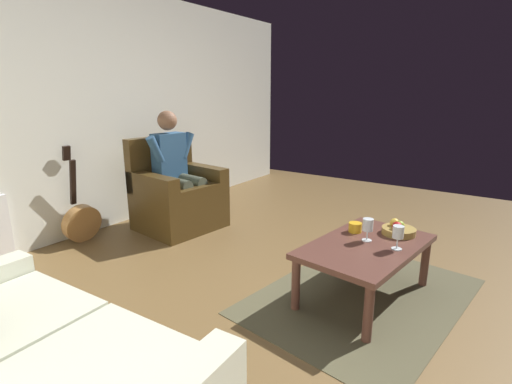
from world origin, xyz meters
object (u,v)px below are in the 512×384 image
Objects in this scene: armchair at (177,197)px; wine_glass_far at (398,234)px; person_seated at (177,167)px; candle_jar at (355,227)px; coffee_table at (366,251)px; wine_glass_near at (368,226)px; guitar at (81,220)px; fruit_bowl at (398,229)px.

wine_glass_far is (0.29, 2.41, 0.19)m from armchair.
person_seated reaches higher than candle_jar.
coffee_table is 0.18m from wine_glass_near.
person_seated reaches higher than guitar.
armchair is at bearing -96.58° from wine_glass_near.
wine_glass_far reaches higher than coffee_table.
fruit_bowl is at bearing 97.04° from person_seated.
wine_glass_near is at bearing -29.86° from fruit_bowl.
coffee_table is 0.26m from candle_jar.
person_seated reaches higher than coffee_table.
wine_glass_near is at bearing 47.38° from candle_jar.
wine_glass_far is at bearing 89.83° from armchair.
armchair is at bearing -89.75° from fruit_bowl.
person_seated is (0.00, 0.03, 0.34)m from armchair.
wine_glass_near is at bearing -99.73° from wine_glass_far.
person_seated is 2.32m from fruit_bowl.
fruit_bowl reaches higher than coffee_table.
wine_glass_near is at bearing -162.94° from coffee_table.
fruit_bowl is 2.47× the size of candle_jar.
wine_glass_far reaches higher than candle_jar.
wine_glass_far is at bearing 100.75° from guitar.
armchair reaches higher than guitar.
wine_glass_near is 0.31m from fruit_bowl.
armchair is 2.21m from wine_glass_near.
coffee_table is at bearing 88.67° from armchair.
person_seated reaches higher than wine_glass_far.
person_seated is 2.40m from wine_glass_far.
guitar reaches higher than fruit_bowl.
candle_jar is at bearing -132.62° from wine_glass_near.
candle_jar is at bearing -64.11° from fruit_bowl.
person_seated is 2.22m from coffee_table.
person_seated is 1.13× the size of coffee_table.
guitar is at bearing -74.34° from candle_jar.
person_seated is 1.08m from guitar.
person_seated is at bearing -96.58° from wine_glass_near.
candle_jar is (-0.12, -0.13, -0.07)m from wine_glass_near.
coffee_table is at bearing 17.06° from wine_glass_near.
wine_glass_far reaches higher than wine_glass_near.
coffee_table is (0.31, 2.18, -0.32)m from person_seated.
guitar is at bearing -77.61° from wine_glass_near.
armchair is 2.43m from wine_glass_far.
wine_glass_far reaches higher than fruit_bowl.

